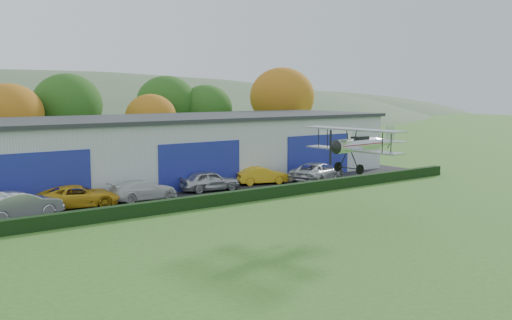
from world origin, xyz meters
TOP-DOWN VIEW (x-y plane):
  - ground at (0.00, 0.00)m, footprint 300.00×300.00m
  - apron at (3.00, 21.00)m, footprint 48.00×9.00m
  - hedge at (3.00, 16.20)m, footprint 46.00×0.60m
  - hangar at (5.00, 27.98)m, footprint 40.60×12.60m
  - tree_belt at (0.85, 40.62)m, footprint 75.70×13.22m
  - car_1 at (-8.66, 19.66)m, footprint 5.04×2.60m
  - car_2 at (-4.77, 20.78)m, footprint 5.48×3.41m
  - car_3 at (-0.34, 20.61)m, footprint 4.67×1.92m
  - car_4 at (5.17, 20.96)m, footprint 4.64×2.38m
  - car_5 at (10.19, 21.18)m, footprint 4.41×2.59m
  - car_6 at (14.41, 19.31)m, footprint 6.32×4.49m
  - biplane at (7.19, 7.92)m, footprint 5.85×6.72m

SIDE VIEW (x-z plane):
  - ground at x=0.00m, z-range 0.00..0.00m
  - apron at x=3.00m, z-range 0.00..0.05m
  - hedge at x=3.00m, z-range 0.00..0.80m
  - car_3 at x=-0.34m, z-range 0.05..1.40m
  - car_5 at x=10.19m, z-range 0.05..1.42m
  - car_2 at x=-4.77m, z-range 0.05..1.46m
  - car_4 at x=5.17m, z-range 0.05..1.56m
  - car_1 at x=-8.66m, z-range 0.05..1.63m
  - car_6 at x=14.41m, z-range 0.05..1.65m
  - hangar at x=5.00m, z-range 0.01..5.31m
  - biplane at x=7.19m, z-range 3.17..5.68m
  - tree_belt at x=0.85m, z-range 0.55..10.67m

